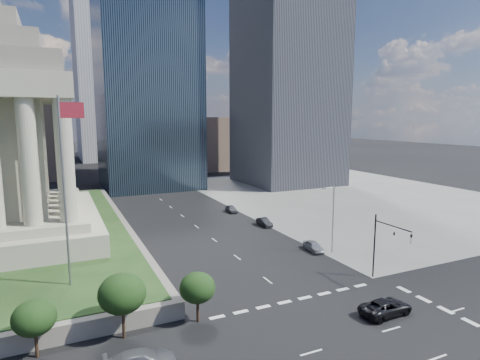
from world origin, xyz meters
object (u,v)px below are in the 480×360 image
street_lamp_north (332,215)px  parked_sedan_mid (264,222)px  traffic_signal_ne (386,240)px  pickup_truck (386,307)px  parked_sedan_near (314,246)px  flagpole (65,181)px  parked_sedan_far (231,209)px

street_lamp_north → parked_sedan_mid: (-1.83, 17.32, -4.96)m
street_lamp_north → traffic_signal_ne: bearing=-94.2°
pickup_truck → parked_sedan_near: size_ratio=1.31×
street_lamp_north → flagpole: bearing=-178.4°
street_lamp_north → parked_sedan_far: size_ratio=2.34×
parked_sedan_near → parked_sedan_mid: size_ratio=1.02×
parked_sedan_near → parked_sedan_mid: bearing=96.6°
parked_sedan_mid → parked_sedan_far: bearing=96.5°
parked_sedan_mid → parked_sedan_far: parked_sedan_far is taller
pickup_truck → parked_sedan_near: pickup_truck is taller
parked_sedan_mid → pickup_truck: bearing=-96.7°
parked_sedan_near → parked_sedan_mid: (0.00, 15.53, -0.04)m
parked_sedan_mid → parked_sedan_far: 12.55m
parked_sedan_near → parked_sedan_mid: 15.53m
parked_sedan_far → parked_sedan_mid: bearing=-79.6°
pickup_truck → parked_sedan_mid: 35.24m
flagpole → traffic_signal_ne: flagpole is taller
flagpole → street_lamp_north: flagpole is taller
flagpole → parked_sedan_mid: (33.33, 18.32, -12.41)m
parked_sedan_far → street_lamp_north: bearing=-79.2°
traffic_signal_ne → parked_sedan_mid: (-1.00, 28.62, -4.55)m
pickup_truck → parked_sedan_far: bearing=-6.8°
street_lamp_north → parked_sedan_near: size_ratio=2.31×
parked_sedan_far → parked_sedan_near: bearing=-82.6°
street_lamp_north → parked_sedan_near: 5.55m
pickup_truck → parked_sedan_near: (4.85, 19.37, -0.05)m
street_lamp_north → pickup_truck: street_lamp_north is taller
parked_sedan_mid → parked_sedan_far: (-1.16, 12.50, 0.03)m
flagpole → parked_sedan_far: (32.16, 30.81, -12.39)m
traffic_signal_ne → parked_sedan_near: size_ratio=1.85×
flagpole → street_lamp_north: size_ratio=2.00×
traffic_signal_ne → parked_sedan_near: (-1.00, 13.09, -4.51)m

